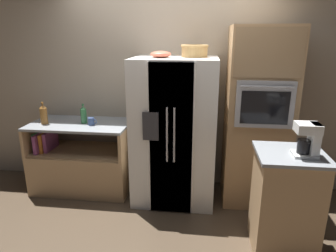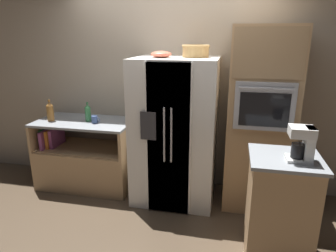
% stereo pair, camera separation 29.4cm
% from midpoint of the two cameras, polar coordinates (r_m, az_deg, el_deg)
% --- Properties ---
extents(ground_plane, '(20.00, 20.00, 0.00)m').
position_cam_midpoint_polar(ground_plane, '(3.86, 1.37, -13.18)').
color(ground_plane, '#4C3D2D').
extents(wall_back, '(12.00, 0.06, 2.80)m').
position_cam_midpoint_polar(wall_back, '(3.85, 2.88, 8.88)').
color(wall_back, tan).
rests_on(wall_back, ground_plane).
extents(counter_left, '(1.23, 0.68, 0.89)m').
position_cam_midpoint_polar(counter_left, '(4.12, -13.22, -6.64)').
color(counter_left, tan).
rests_on(counter_left, ground_plane).
extents(refrigerator, '(0.95, 0.83, 1.70)m').
position_cam_midpoint_polar(refrigerator, '(3.53, 3.77, -1.01)').
color(refrigerator, white).
rests_on(refrigerator, ground_plane).
extents(wall_oven, '(0.71, 0.72, 2.04)m').
position_cam_midpoint_polar(wall_oven, '(3.55, 19.35, 1.08)').
color(wall_oven, tan).
rests_on(wall_oven, ground_plane).
extents(island_counter, '(0.58, 0.56, 0.96)m').
position_cam_midpoint_polar(island_counter, '(2.95, 23.28, -14.11)').
color(island_counter, tan).
rests_on(island_counter, ground_plane).
extents(wicker_basket, '(0.31, 0.31, 0.13)m').
position_cam_midpoint_polar(wicker_basket, '(3.43, 7.84, 14.04)').
color(wicker_basket, tan).
rests_on(wicker_basket, refrigerator).
extents(fruit_bowl, '(0.23, 0.23, 0.07)m').
position_cam_midpoint_polar(fruit_bowl, '(3.34, 1.27, 13.50)').
color(fruit_bowl, '#DB664C').
rests_on(fruit_bowl, refrigerator).
extents(bottle_tall, '(0.09, 0.09, 0.27)m').
position_cam_midpoint_polar(bottle_tall, '(4.02, -19.62, 2.62)').
color(bottle_tall, brown).
rests_on(bottle_tall, counter_left).
extents(bottle_short, '(0.07, 0.07, 0.24)m').
position_cam_midpoint_polar(bottle_short, '(3.88, -12.94, 2.47)').
color(bottle_short, '#33723F').
rests_on(bottle_short, counter_left).
extents(mug, '(0.11, 0.08, 0.09)m').
position_cam_midpoint_polar(mug, '(3.78, -11.65, 1.19)').
color(mug, '#384C7A').
rests_on(mug, counter_left).
extents(coffee_maker, '(0.19, 0.17, 0.28)m').
position_cam_midpoint_polar(coffee_maker, '(2.67, 27.32, -2.89)').
color(coffee_maker, white).
rests_on(coffee_maker, island_counter).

